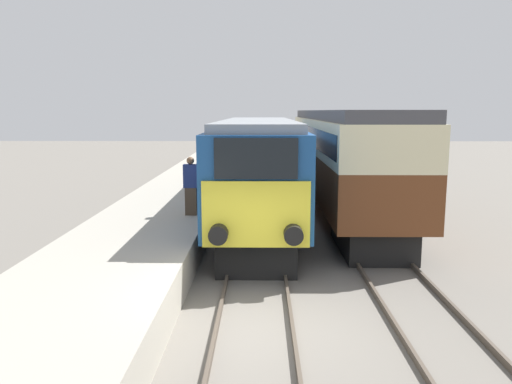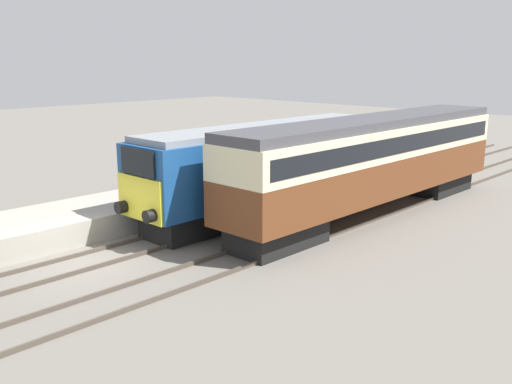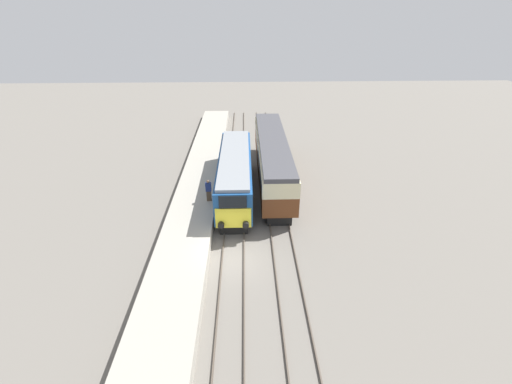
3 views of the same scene
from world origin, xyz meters
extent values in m
plane|color=slate|center=(0.00, 0.00, 0.00)|extent=(120.00, 120.00, 0.00)
cube|color=#9E998C|center=(-3.30, 8.00, 0.46)|extent=(3.50, 50.00, 0.91)
cube|color=#4C4238|center=(-0.72, 5.00, 0.07)|extent=(0.07, 60.00, 0.14)
cube|color=#4C4238|center=(0.72, 5.00, 0.07)|extent=(0.07, 60.00, 0.14)
cube|color=#4C4238|center=(2.68, 5.00, 0.07)|extent=(0.07, 60.00, 0.14)
cube|color=#4C4238|center=(4.12, 5.00, 0.07)|extent=(0.07, 60.00, 0.14)
cube|color=black|center=(0.00, 4.74, 0.50)|extent=(2.03, 4.00, 1.00)
cube|color=black|center=(0.00, 12.60, 0.50)|extent=(2.03, 4.00, 1.00)
cube|color=navy|center=(0.00, 8.67, 2.28)|extent=(2.70, 12.85, 2.57)
cube|color=yellow|center=(0.00, 2.20, 1.77)|extent=(2.48, 0.10, 1.54)
cube|color=black|center=(0.00, 2.20, 3.06)|extent=(1.89, 0.10, 0.92)
cube|color=gray|center=(0.00, 8.67, 3.69)|extent=(2.38, 12.34, 0.24)
cylinder|color=black|center=(-0.85, 1.99, 1.35)|extent=(0.44, 0.35, 0.44)
cylinder|color=black|center=(0.85, 1.99, 1.35)|extent=(0.44, 0.35, 0.44)
cube|color=black|center=(3.40, 5.56, 0.47)|extent=(1.89, 3.60, 0.95)
cube|color=black|center=(3.40, 17.59, 0.47)|extent=(1.89, 3.60, 0.95)
cube|color=brown|center=(3.40, 11.58, 1.74)|extent=(2.70, 16.43, 1.58)
cube|color=beige|center=(3.40, 11.58, 3.16)|extent=(2.71, 16.43, 1.24)
cube|color=black|center=(3.40, 11.58, 3.16)|extent=(2.75, 15.78, 0.68)
cube|color=#424247|center=(3.40, 11.58, 3.96)|extent=(2.48, 16.43, 0.36)
cube|color=#473828|center=(-2.06, 6.22, 1.35)|extent=(0.36, 0.24, 0.86)
cube|color=navy|center=(-2.06, 6.22, 2.13)|extent=(0.44, 0.26, 0.72)
sphere|color=brown|center=(-2.06, 6.22, 2.61)|extent=(0.23, 0.23, 0.23)
camera|label=1|loc=(0.13, -8.98, 4.11)|focal=35.00mm
camera|label=2|loc=(16.17, -8.77, 6.48)|focal=40.00mm
camera|label=3|loc=(0.93, -17.70, 14.63)|focal=24.00mm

